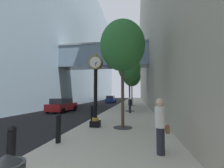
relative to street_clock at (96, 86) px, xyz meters
The scene contains 15 objects.
ground_plane 19.40m from the street_clock, 93.27° to the left, with size 110.00×110.00×0.00m, color black.
sidewalk_right 22.39m from the street_clock, 86.04° to the left, with size 5.26×80.00×0.14m, color beige.
building_block_left 29.19m from the street_clock, 121.74° to the left, with size 22.74×80.00×31.62m.
building_block_right 28.82m from the street_clock, 68.68° to the left, with size 9.00×80.00×37.54m.
street_clock is the anchor object (origin of this frame).
bollard_nearest 5.73m from the street_clock, 96.95° to the right, with size 0.22×0.22×1.15m.
bollard_second 3.65m from the street_clock, 102.01° to the right, with size 0.22×0.22×1.15m.
bollard_fourth 2.45m from the street_clock, 113.47° to the left, with size 0.22×0.22×1.15m.
street_tree_near 2.88m from the street_clock, ahead, with size 2.65×2.65×6.34m.
street_tree_mid_near 9.02m from the street_clock, 79.17° to the left, with size 2.56×2.56×6.34m.
street_tree_mid_far 17.32m from the street_clock, 84.53° to the left, with size 2.98×2.98×6.66m.
pedestrian_walking 5.06m from the street_clock, 48.79° to the right, with size 0.47×0.37×1.80m.
pedestrian_by_clock 7.35m from the street_clock, 76.05° to the left, with size 0.45×0.45×1.61m.
car_blue_near 26.68m from the street_clock, 97.84° to the left, with size 2.07×4.55×1.68m.
car_red_mid 10.04m from the street_clock, 128.45° to the left, with size 2.14×4.39×1.57m.
Camera 1 is at (3.55, -1.00, 2.07)m, focal length 24.28 mm.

